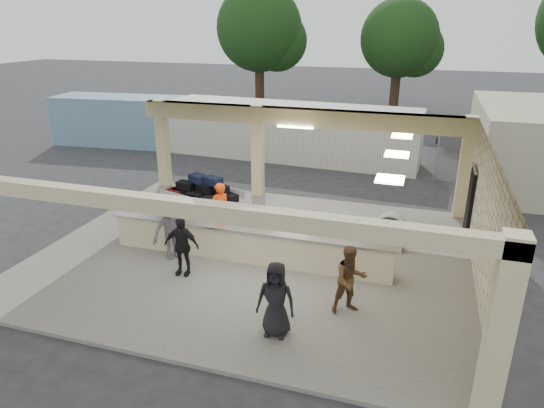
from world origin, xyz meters
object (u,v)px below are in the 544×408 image
(drum_fan, at_px, (391,230))
(baggage_counter, at_px, (248,244))
(car_white_a, at_px, (518,151))
(container_white, at_px, (291,132))
(passenger_a, at_px, (350,280))
(passenger_d, at_px, (276,299))
(luggage_cart, at_px, (203,194))
(passenger_c, at_px, (172,229))
(baggage_handler, at_px, (220,210))
(passenger_b, at_px, (181,246))
(container_blue, at_px, (145,122))
(car_dark, at_px, (489,140))

(drum_fan, bearing_deg, baggage_counter, -145.78)
(car_white_a, distance_m, container_white, 10.77)
(passenger_a, height_order, passenger_d, passenger_d)
(luggage_cart, distance_m, passenger_c, 3.16)
(baggage_handler, height_order, passenger_c, passenger_c)
(passenger_a, distance_m, passenger_b, 4.50)
(drum_fan, distance_m, container_blue, 16.65)
(container_blue, bearing_deg, passenger_c, -61.19)
(baggage_counter, relative_size, baggage_handler, 4.63)
(passenger_c, relative_size, car_dark, 0.38)
(baggage_counter, bearing_deg, container_blue, 131.57)
(passenger_d, height_order, car_dark, passenger_d)
(car_white_a, relative_size, container_white, 0.38)
(car_dark, bearing_deg, baggage_handler, 169.95)
(baggage_counter, relative_size, passenger_b, 5.04)
(passenger_b, height_order, passenger_d, passenger_d)
(luggage_cart, relative_size, drum_fan, 2.58)
(luggage_cart, xyz_separation_m, passenger_d, (4.32, -5.66, 0.05))
(baggage_counter, distance_m, car_dark, 16.37)
(baggage_handler, height_order, car_white_a, baggage_handler)
(car_white_a, bearing_deg, passenger_d, 171.45)
(luggage_cart, height_order, drum_fan, luggage_cart)
(baggage_counter, bearing_deg, passenger_a, -28.69)
(passenger_d, bearing_deg, car_white_a, 64.46)
(passenger_a, bearing_deg, car_white_a, 38.93)
(drum_fan, distance_m, passenger_a, 3.71)
(drum_fan, xyz_separation_m, passenger_a, (-0.63, -3.65, 0.23))
(baggage_counter, distance_m, container_white, 11.19)
(drum_fan, height_order, passenger_c, passenger_c)
(passenger_c, height_order, passenger_d, passenger_c)
(passenger_c, relative_size, container_blue, 0.18)
(passenger_c, bearing_deg, luggage_cart, 46.40)
(passenger_a, xyz_separation_m, passenger_c, (-5.17, 1.20, 0.07))
(drum_fan, distance_m, baggage_handler, 5.13)
(car_dark, bearing_deg, passenger_d, -174.66)
(baggage_handler, bearing_deg, luggage_cart, -100.72)
(passenger_a, distance_m, passenger_c, 5.31)
(baggage_handler, distance_m, passenger_b, 2.44)
(passenger_a, xyz_separation_m, passenger_b, (-4.48, 0.45, -0.01))
(baggage_handler, bearing_deg, passenger_b, 37.46)
(passenger_c, bearing_deg, baggage_handler, 13.72)
(container_blue, bearing_deg, container_white, -7.10)
(car_white_a, bearing_deg, passenger_a, 174.03)
(baggage_counter, distance_m, passenger_d, 3.53)
(passenger_b, bearing_deg, container_white, 88.14)
(drum_fan, xyz_separation_m, passenger_b, (-5.11, -3.20, 0.22))
(luggage_cart, distance_m, container_white, 8.45)
(luggage_cart, xyz_separation_m, passenger_a, (5.68, -4.32, 0.03))
(container_blue, bearing_deg, luggage_cart, -54.53)
(passenger_a, xyz_separation_m, passenger_d, (-1.35, -1.34, 0.03))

